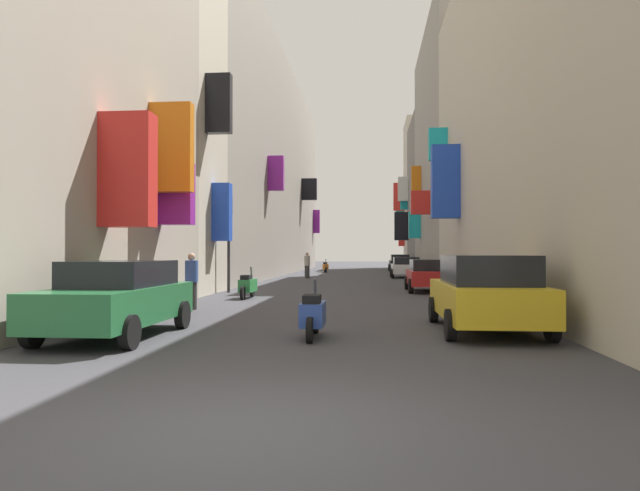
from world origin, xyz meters
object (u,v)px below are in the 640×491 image
object	(u,v)px
scooter_blue	(313,314)
traffic_light_near_corner	(229,226)
parked_car_red	(428,274)
parked_car_yellow	(486,292)
parked_car_green	(117,297)
pedestrian_crossing	(191,281)
parked_car_black	(400,262)
parked_car_white	(406,267)
scooter_orange	(325,267)
pedestrian_near_left	(307,265)
scooter_green	(248,286)

from	to	relation	value
scooter_blue	traffic_light_near_corner	size ratio (longest dim) A/B	0.44
parked_car_red	parked_car_yellow	bearing A→B (deg)	-90.19
parked_car_green	pedestrian_crossing	world-z (taller)	pedestrian_crossing
parked_car_black	traffic_light_near_corner	size ratio (longest dim) A/B	1.01
pedestrian_crossing	traffic_light_near_corner	world-z (taller)	traffic_light_near_corner
parked_car_yellow	parked_car_white	bearing A→B (deg)	90.18
scooter_orange	scooter_blue	xyz separation A→B (m)	(2.60, -36.47, -0.00)
pedestrian_near_left	traffic_light_near_corner	size ratio (longest dim) A/B	0.42
parked_car_green	traffic_light_near_corner	bearing A→B (deg)	94.12
parked_car_black	pedestrian_near_left	size ratio (longest dim) A/B	2.43
scooter_blue	pedestrian_crossing	xyz separation A→B (m)	(-4.07, 5.25, 0.35)
parked_car_green	traffic_light_near_corner	distance (m)	12.64
scooter_blue	parked_car_red	bearing A→B (deg)	75.28
scooter_blue	pedestrian_near_left	world-z (taller)	pedestrian_near_left
parked_car_yellow	parked_car_red	bearing A→B (deg)	89.81
parked_car_yellow	pedestrian_crossing	size ratio (longest dim) A/B	2.68
traffic_light_near_corner	parked_car_red	bearing A→B (deg)	8.77
parked_car_green	scooter_orange	world-z (taller)	parked_car_green
parked_car_yellow	scooter_green	bearing A→B (deg)	130.01
scooter_blue	parked_car_green	bearing A→B (deg)	-177.28
parked_car_yellow	pedestrian_near_left	bearing A→B (deg)	104.82
parked_car_red	pedestrian_crossing	size ratio (longest dim) A/B	2.41
parked_car_red	scooter_green	bearing A→B (deg)	-148.56
pedestrian_near_left	parked_car_black	bearing A→B (deg)	65.49
parked_car_red	pedestrian_near_left	distance (m)	13.70
scooter_orange	parked_car_red	bearing A→B (deg)	-74.96
parked_car_red	traffic_light_near_corner	bearing A→B (deg)	-171.23
parked_car_white	scooter_green	bearing A→B (deg)	-110.83
pedestrian_near_left	traffic_light_near_corner	distance (m)	13.60
scooter_orange	scooter_green	distance (m)	27.12
parked_car_white	parked_car_yellow	bearing A→B (deg)	-89.82
traffic_light_near_corner	parked_car_green	bearing A→B (deg)	-85.88
scooter_green	traffic_light_near_corner	size ratio (longest dim) A/B	0.49
scooter_green	pedestrian_near_left	xyz separation A→B (m)	(0.37, 16.26, 0.36)
parked_car_yellow	scooter_orange	xyz separation A→B (m)	(-6.12, 35.23, -0.36)
parked_car_black	scooter_blue	xyz separation A→B (m)	(-3.71, -40.17, -0.31)
scooter_green	pedestrian_near_left	world-z (taller)	pedestrian_near_left
parked_car_yellow	traffic_light_near_corner	bearing A→B (deg)	126.78
scooter_orange	parked_car_green	bearing A→B (deg)	-91.93
parked_car_yellow	scooter_orange	distance (m)	35.76
parked_car_yellow	pedestrian_near_left	xyz separation A→B (m)	(-6.45, 24.38, 0.00)
parked_car_red	parked_car_white	bearing A→B (deg)	90.52
pedestrian_crossing	pedestrian_near_left	size ratio (longest dim) A/B	0.99
traffic_light_near_corner	pedestrian_crossing	bearing A→B (deg)	-84.63
parked_car_red	parked_car_black	size ratio (longest dim) A/B	0.98
scooter_blue	scooter_green	xyz separation A→B (m)	(-3.30, 9.36, 0.00)
parked_car_green	parked_car_black	world-z (taller)	parked_car_green
parked_car_red	scooter_green	size ratio (longest dim) A/B	2.02
scooter_blue	traffic_light_near_corner	distance (m)	13.35
parked_car_white	pedestrian_near_left	bearing A→B (deg)	-167.27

